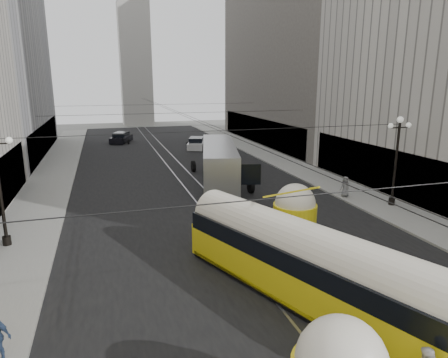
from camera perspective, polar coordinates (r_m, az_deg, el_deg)
road at (r=39.20m, az=-5.96°, el=0.65°), size 20.00×85.00×0.02m
sidewalk_left at (r=42.23m, az=-23.11°, el=0.66°), size 4.00×72.00×0.15m
sidewalk_right at (r=46.09m, az=7.99°, el=2.68°), size 4.00×72.00×0.15m
rail_left at (r=39.07m, az=-7.04°, el=0.58°), size 0.12×85.00×0.04m
rail_right at (r=39.34m, az=-4.89°, el=0.73°), size 0.12×85.00×0.04m
building_right_far at (r=59.98m, az=10.86°, el=20.73°), size 12.60×32.60×32.60m
distant_tower at (r=85.51m, az=-12.65°, el=17.63°), size 6.00×6.00×31.36m
lamppost_right_mid at (r=30.73m, az=23.41°, el=3.03°), size 1.86×0.44×6.37m
catenary at (r=37.32m, az=-5.71°, el=9.14°), size 25.00×72.00×0.23m
streetcar at (r=16.93m, az=11.97°, el=-11.85°), size 7.30×14.58×3.40m
city_bus at (r=35.98m, az=-0.71°, el=2.56°), size 5.96×13.81×3.40m
sedan_white_far at (r=53.82m, az=-3.96°, el=5.07°), size 3.46×5.25×1.54m
sedan_dark_far at (r=61.03m, az=-14.47°, el=5.70°), size 3.64×5.25×1.53m
pedestrian_sidewalk_right at (r=32.23m, az=16.91°, el=-1.06°), size 0.79×0.50×1.59m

